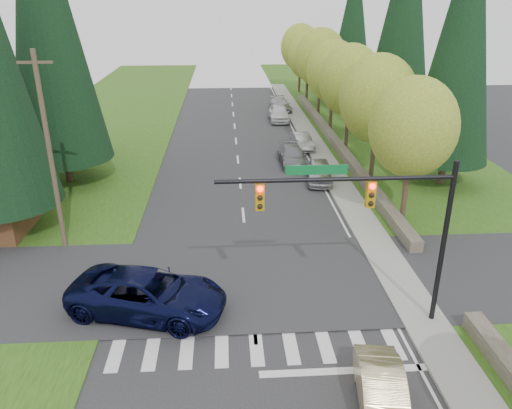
{
  "coord_description": "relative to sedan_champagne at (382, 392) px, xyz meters",
  "views": [
    {
      "loc": [
        -0.98,
        -11.87,
        12.22
      ],
      "look_at": [
        0.44,
        10.44,
        2.8
      ],
      "focal_mm": 35.0,
      "sensor_mm": 36.0,
      "label": 1
    }
  ],
  "objects": [
    {
      "name": "cross_street",
      "position": [
        -3.77,
        7.97,
        -0.66
      ],
      "size": [
        120.0,
        8.0,
        0.1
      ],
      "primitive_type": "cube",
      "color": "#28282B",
      "rests_on": "ground"
    },
    {
      "name": "decid_tree_6",
      "position": [
        5.43,
        55.97,
        5.2
      ],
      "size": [
        5.2,
        5.2,
        8.86
      ],
      "color": "#38281C",
      "rests_on": "ground"
    },
    {
      "name": "parked_car_b",
      "position": [
        0.43,
        24.94,
        0.01
      ],
      "size": [
        1.98,
        4.7,
        1.36
      ],
      "primitive_type": "imported",
      "rotation": [
        0.0,
        0.0,
        0.02
      ],
      "color": "slate",
      "rests_on": "ground"
    },
    {
      "name": "conifer_w_c",
      "position": [
        -15.77,
        21.97,
        10.63
      ],
      "size": [
        6.46,
        6.46,
        20.8
      ],
      "color": "#38281C",
      "rests_on": "ground"
    },
    {
      "name": "decid_tree_2",
      "position": [
        5.33,
        27.97,
        5.26
      ],
      "size": [
        5.0,
        5.0,
        8.82
      ],
      "color": "#38281C",
      "rests_on": "ground"
    },
    {
      "name": "decid_tree_1",
      "position": [
        5.53,
        20.97,
        5.13
      ],
      "size": [
        5.2,
        5.2,
        8.8
      ],
      "color": "#38281C",
      "rests_on": "ground"
    },
    {
      "name": "parked_car_a",
      "position": [
        1.83,
        20.99,
        0.07
      ],
      "size": [
        2.31,
        4.5,
        1.46
      ],
      "primitive_type": "imported",
      "rotation": [
        0.0,
        0.0,
        -0.14
      ],
      "color": "#B3B3B8",
      "rests_on": "ground"
    },
    {
      "name": "conifer_e_a",
      "position": [
        10.23,
        19.97,
        9.13
      ],
      "size": [
        5.44,
        5.44,
        17.8
      ],
      "color": "#38281C",
      "rests_on": "ground"
    },
    {
      "name": "decid_tree_3",
      "position": [
        5.43,
        34.97,
        5.0
      ],
      "size": [
        5.0,
        5.0,
        8.55
      ],
      "color": "#38281C",
      "rests_on": "ground"
    },
    {
      "name": "grass_east",
      "position": [
        9.23,
        19.97,
        -0.63
      ],
      "size": [
        14.0,
        110.0,
        0.06
      ],
      "primitive_type": "cube",
      "color": "#2C4A13",
      "rests_on": "ground"
    },
    {
      "name": "decid_tree_5",
      "position": [
        5.33,
        48.97,
        4.87
      ],
      "size": [
        4.8,
        4.8,
        8.3
      ],
      "color": "#38281C",
      "rests_on": "ground"
    },
    {
      "name": "conifer_w_e",
      "position": [
        -17.77,
        27.97,
        9.63
      ],
      "size": [
        5.78,
        5.78,
        18.8
      ],
      "color": "#38281C",
      "rests_on": "ground"
    },
    {
      "name": "sidewalk_east",
      "position": [
        3.13,
        21.97,
        -0.6
      ],
      "size": [
        1.8,
        80.0,
        0.13
      ],
      "primitive_type": "cube",
      "color": "gray",
      "rests_on": "ground"
    },
    {
      "name": "suv_navy",
      "position": [
        -8.07,
        5.78,
        0.23
      ],
      "size": [
        7.03,
        4.61,
        1.8
      ],
      "primitive_type": "imported",
      "rotation": [
        0.0,
        0.0,
        1.3
      ],
      "color": "black",
      "rests_on": "ground"
    },
    {
      "name": "decid_tree_0",
      "position": [
        5.43,
        13.97,
        4.93
      ],
      "size": [
        4.8,
        4.8,
        8.37
      ],
      "color": "#38281C",
      "rests_on": "ground"
    },
    {
      "name": "parked_car_d",
      "position": [
        0.93,
        39.49,
        0.16
      ],
      "size": [
        2.04,
        4.89,
        1.65
      ],
      "primitive_type": "imported",
      "rotation": [
        0.0,
        0.0,
        -0.02
      ],
      "color": "silver",
      "rests_on": "ground"
    },
    {
      "name": "decid_tree_4",
      "position": [
        5.53,
        41.97,
        5.4
      ],
      "size": [
        5.4,
        5.4,
        9.18
      ],
      "color": "#38281C",
      "rests_on": "ground"
    },
    {
      "name": "stone_wall_north",
      "position": [
        4.83,
        29.97,
        -0.31
      ],
      "size": [
        0.7,
        40.0,
        0.7
      ],
      "primitive_type": "cube",
      "color": "#4C4438",
      "rests_on": "ground"
    },
    {
      "name": "parked_car_c",
      "position": [
        1.83,
        29.18,
        -0.01
      ],
      "size": [
        1.76,
        4.07,
        1.3
      ],
      "primitive_type": "imported",
      "rotation": [
        0.0,
        0.0,
        0.1
      ],
      "color": "#A2A1A6",
      "rests_on": "ground"
    },
    {
      "name": "utility_pole",
      "position": [
        -13.27,
        11.97,
        4.48
      ],
      "size": [
        1.6,
        0.24,
        10.0
      ],
      "color": "#473828",
      "rests_on": "ground"
    },
    {
      "name": "sedan_champagne",
      "position": [
        0.0,
        0.0,
        0.0
      ],
      "size": [
        1.94,
        4.18,
        1.33
      ],
      "primitive_type": "imported",
      "rotation": [
        0.0,
        0.0,
        -0.14
      ],
      "color": "beige",
      "rests_on": "ground"
    },
    {
      "name": "conifer_e_b",
      "position": [
        11.23,
        33.97,
        10.13
      ],
      "size": [
        6.12,
        6.12,
        19.8
      ],
      "color": "#38281C",
      "rests_on": "ground"
    },
    {
      "name": "curb_east",
      "position": [
        2.28,
        21.97,
        -0.6
      ],
      "size": [
        0.2,
        80.0,
        0.13
      ],
      "primitive_type": "cube",
      "color": "gray",
      "rests_on": "ground"
    },
    {
      "name": "conifer_e_c",
      "position": [
        10.23,
        47.97,
        8.63
      ],
      "size": [
        5.1,
        5.1,
        16.8
      ],
      "color": "#38281C",
      "rests_on": "ground"
    },
    {
      "name": "parked_car_e",
      "position": [
        1.64,
        44.23,
        0.03
      ],
      "size": [
        2.33,
        4.95,
        1.4
      ],
      "primitive_type": "imported",
      "rotation": [
        0.0,
        0.0,
        0.08
      ],
      "color": "#9E9FA3",
      "rests_on": "ground"
    },
    {
      "name": "grass_west",
      "position": [
        -16.77,
        19.97,
        -0.63
      ],
      "size": [
        14.0,
        110.0,
        0.06
      ],
      "primitive_type": "cube",
      "color": "#2C4A13",
      "rests_on": "ground"
    },
    {
      "name": "traffic_signal",
      "position": [
        0.6,
        4.47,
        4.32
      ],
      "size": [
        8.7,
        0.37,
        6.8
      ],
      "color": "black",
      "rests_on": "ground"
    }
  ]
}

